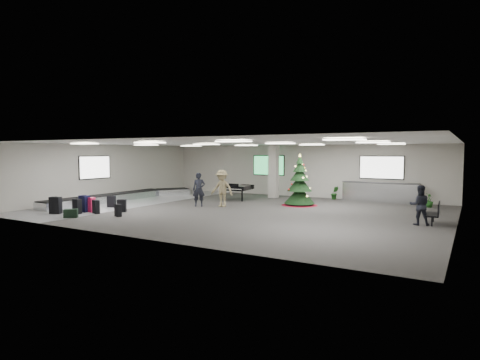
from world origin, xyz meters
The scene contains 21 objects.
ground centered at (0.00, 0.00, 0.00)m, with size 18.00×18.00×0.00m, color #33312F.
room_envelope centered at (-0.38, 0.67, 2.33)m, with size 18.02×14.02×3.21m.
baggage_carousel centered at (-7.84, -0.08, 0.21)m, with size 2.28×9.71×0.43m.
service_counter centered at (5.00, 6.65, 0.55)m, with size 4.05×0.65×1.08m.
suitcase_0 centered at (-5.79, -4.64, 0.33)m, with size 0.46×0.29×0.69m.
suitcase_1 centered at (-5.14, -4.16, 0.30)m, with size 0.44×0.32×0.62m.
pink_suitcase centered at (-5.72, -4.00, 0.34)m, with size 0.44×0.26×0.70m.
suitcase_3 centered at (-4.48, -3.26, 0.29)m, with size 0.44×0.38×0.60m.
navy_suitcase centered at (-5.98, -4.11, 0.38)m, with size 0.52×0.33×0.78m.
suitcase_5 centered at (-6.65, -5.11, 0.38)m, with size 0.56×0.42×0.78m.
green_duffel centered at (-5.12, -5.48, 0.18)m, with size 0.59×0.56×0.38m.
suitcase_7 centered at (-3.65, -4.25, 0.27)m, with size 0.41×0.31×0.55m.
suitcase_8 centered at (-6.10, -2.40, 0.29)m, with size 0.44×0.33×0.59m.
christmas_tree centered at (1.70, 3.08, 0.92)m, with size 1.88×1.88×2.69m.
grand_piano centered at (-2.26, 3.45, 0.70)m, with size 1.53×1.87×0.99m.
bench centered at (8.25, 0.55, 0.48)m, with size 0.50×1.35×0.84m.
traveler_a centered at (-2.57, 0.12, 0.86)m, with size 0.63×0.41×1.71m, color black.
traveler_b centered at (-1.48, 0.61, 0.93)m, with size 1.20×0.69×1.86m, color #847551.
traveler_bench centered at (7.74, 0.09, 0.76)m, with size 0.73×0.57×1.51m, color black.
potted_plant_left centered at (2.51, 6.50, 0.39)m, with size 0.43×0.34×0.77m, color #153B12.
potted_plant_right centered at (7.58, 5.64, 0.35)m, with size 0.39×0.39×0.70m, color #153B12.
Camera 1 is at (9.47, -16.29, 2.76)m, focal length 30.00 mm.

